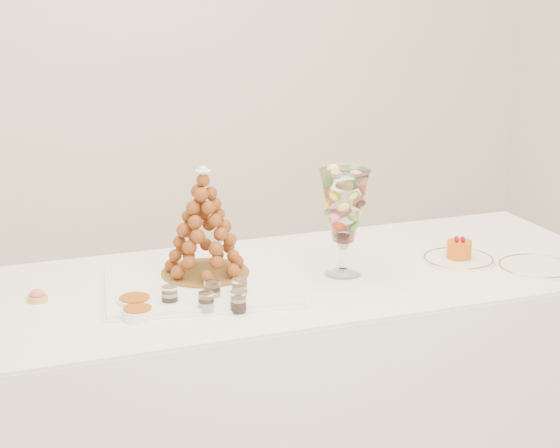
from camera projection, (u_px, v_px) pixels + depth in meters
name	position (u px, v px, depth m)	size (l,w,h in m)	color
buffet_table	(300.00, 388.00, 3.15)	(2.14, 0.88, 0.81)	white
lace_tray	(200.00, 286.00, 2.90)	(0.58, 0.43, 0.02)	white
macaron_vase	(344.00, 207.00, 2.98)	(0.16, 0.16, 0.35)	white
cake_plate	(458.00, 260.00, 3.16)	(0.24, 0.24, 0.01)	white
spare_plate	(536.00, 267.00, 3.09)	(0.26, 0.26, 0.01)	white
pink_tart	(37.00, 296.00, 2.80)	(0.06, 0.06, 0.04)	tan
verrine_a	(170.00, 297.00, 2.75)	(0.05, 0.05, 0.06)	white
verrine_b	(212.00, 291.00, 2.79)	(0.05, 0.05, 0.07)	white
verrine_c	(240.00, 289.00, 2.81)	(0.05, 0.05, 0.06)	white
verrine_d	(206.00, 303.00, 2.71)	(0.05, 0.05, 0.06)	white
verrine_e	(238.00, 302.00, 2.71)	(0.05, 0.05, 0.06)	white
ramekin_back	(135.00, 303.00, 2.75)	(0.10, 0.10, 0.03)	white
ramekin_front	(138.00, 313.00, 2.67)	(0.09, 0.09, 0.03)	white
croquembouche	(204.00, 222.00, 2.94)	(0.28, 0.28, 0.35)	brown
mousse_cake	(459.00, 249.00, 3.16)	(0.08, 0.08, 0.07)	#D55709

